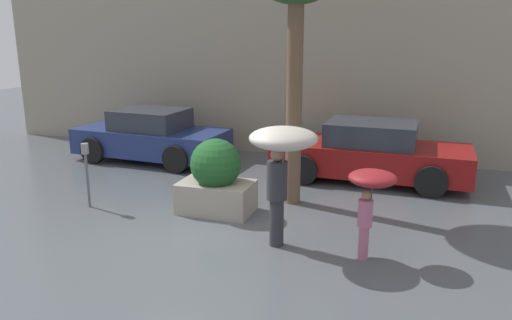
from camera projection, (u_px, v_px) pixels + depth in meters
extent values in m
plane|color=#51565B|center=(187.00, 242.00, 8.14)|extent=(40.00, 40.00, 0.00)
cube|color=#9E937F|center=(290.00, 44.00, 13.37)|extent=(18.00, 0.30, 6.00)
cube|color=#9E9384|center=(216.00, 197.00, 9.46)|extent=(1.39, 0.87, 0.59)
sphere|color=#1E5123|center=(216.00, 164.00, 9.30)|extent=(0.95, 0.95, 0.95)
cylinder|color=#2D2D33|center=(277.00, 222.00, 7.95)|extent=(0.23, 0.23, 0.78)
cylinder|color=#2D2D33|center=(277.00, 180.00, 7.78)|extent=(0.32, 0.32, 0.62)
sphere|color=#997056|center=(277.00, 155.00, 7.67)|extent=(0.21, 0.21, 0.21)
cylinder|color=#4C4C51|center=(283.00, 160.00, 7.57)|extent=(0.02, 0.02, 0.67)
ellipsoid|color=beige|center=(283.00, 138.00, 7.49)|extent=(1.04, 1.04, 0.33)
cylinder|color=#B76684|center=(363.00, 243.00, 7.50)|extent=(0.15, 0.15, 0.53)
cylinder|color=#B76684|center=(365.00, 213.00, 7.38)|extent=(0.22, 0.22, 0.42)
sphere|color=#997056|center=(366.00, 195.00, 7.31)|extent=(0.14, 0.14, 0.14)
cylinder|color=#4C4C51|center=(372.00, 195.00, 7.35)|extent=(0.02, 0.02, 0.51)
ellipsoid|color=maroon|center=(373.00, 178.00, 7.29)|extent=(0.71, 0.71, 0.23)
cube|color=maroon|center=(370.00, 158.00, 11.45)|extent=(4.42, 1.80, 0.66)
cube|color=#2D333D|center=(371.00, 133.00, 11.31)|extent=(2.01, 1.49, 0.52)
cylinder|color=black|center=(303.00, 170.00, 11.16)|extent=(0.68, 0.23, 0.67)
cylinder|color=black|center=(320.00, 153.00, 12.71)|extent=(0.68, 0.23, 0.67)
cylinder|color=black|center=(431.00, 181.00, 10.28)|extent=(0.68, 0.23, 0.67)
cylinder|color=black|center=(432.00, 162.00, 11.83)|extent=(0.68, 0.23, 0.67)
cube|color=navy|center=(152.00, 141.00, 13.23)|extent=(4.07, 1.92, 0.66)
cube|color=#2D333D|center=(150.00, 119.00, 13.08)|extent=(1.87, 1.54, 0.52)
cylinder|color=black|center=(93.00, 150.00, 12.95)|extent=(0.69, 0.26, 0.67)
cylinder|color=black|center=(132.00, 138.00, 14.48)|extent=(0.69, 0.26, 0.67)
cylinder|color=black|center=(176.00, 159.00, 12.07)|extent=(0.69, 0.26, 0.67)
cylinder|color=black|center=(208.00, 145.00, 13.60)|extent=(0.69, 0.26, 0.67)
cylinder|color=brown|center=(294.00, 101.00, 9.55)|extent=(0.30, 0.30, 4.09)
cylinder|color=#595B60|center=(88.00, 181.00, 9.65)|extent=(0.05, 0.05, 1.07)
cylinder|color=gray|center=(85.00, 149.00, 9.49)|extent=(0.14, 0.14, 0.20)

